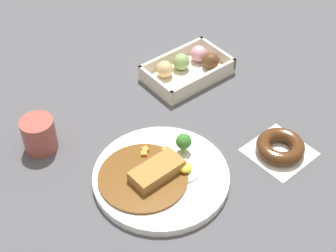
{
  "coord_description": "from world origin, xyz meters",
  "views": [
    {
      "loc": [
        0.52,
        0.64,
        0.81
      ],
      "look_at": [
        0.0,
        0.0,
        0.03
      ],
      "focal_mm": 54.87,
      "sensor_mm": 36.0,
      "label": 1
    }
  ],
  "objects": [
    {
      "name": "curry_plate",
      "position": [
        0.1,
        0.09,
        0.01
      ],
      "size": [
        0.28,
        0.28,
        0.06
      ],
      "color": "white",
      "rests_on": "ground_plane"
    },
    {
      "name": "ground_plane",
      "position": [
        0.0,
        0.0,
        0.0
      ],
      "size": [
        1.6,
        1.6,
        0.0
      ],
      "primitive_type": "plane",
      "color": "#4C4C51"
    },
    {
      "name": "coffee_mug",
      "position": [
        0.24,
        -0.14,
        0.04
      ],
      "size": [
        0.07,
        0.07,
        0.08
      ],
      "primitive_type": "cylinder",
      "color": "#9E4C42",
      "rests_on": "ground_plane"
    },
    {
      "name": "donut_box",
      "position": [
        -0.17,
        -0.14,
        0.02
      ],
      "size": [
        0.21,
        0.13,
        0.05
      ],
      "color": "beige",
      "rests_on": "ground_plane"
    },
    {
      "name": "chocolate_ring_donut",
      "position": [
        -0.15,
        0.19,
        0.02
      ],
      "size": [
        0.13,
        0.13,
        0.03
      ],
      "color": "white",
      "rests_on": "ground_plane"
    }
  ]
}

